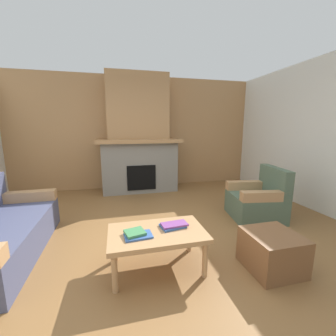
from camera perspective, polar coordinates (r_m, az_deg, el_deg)
ground at (r=2.90m, az=-1.46°, el=-20.13°), size 9.00×9.00×0.00m
wall_back_wood_panel at (r=5.46m, az=-8.27°, el=9.21°), size 6.00×0.12×2.70m
fireplace at (r=5.10m, az=-7.81°, el=7.01°), size 1.90×0.82×2.70m
armchair at (r=3.88m, az=22.89°, el=-8.04°), size 0.87×0.87×0.85m
coffee_table at (r=2.34m, az=-2.91°, el=-17.67°), size 1.00×0.60×0.43m
ottoman at (r=2.66m, az=26.02°, el=-19.39°), size 0.52×0.52×0.40m
book_stack_near_edge at (r=2.24m, az=-8.42°, el=-17.06°), size 0.28×0.24×0.04m
book_stack_center at (r=2.39m, az=1.45°, el=-15.03°), size 0.31×0.23×0.04m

